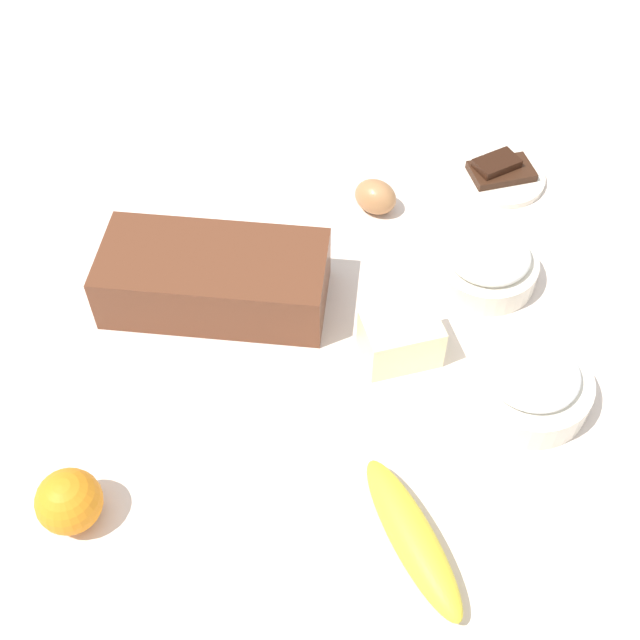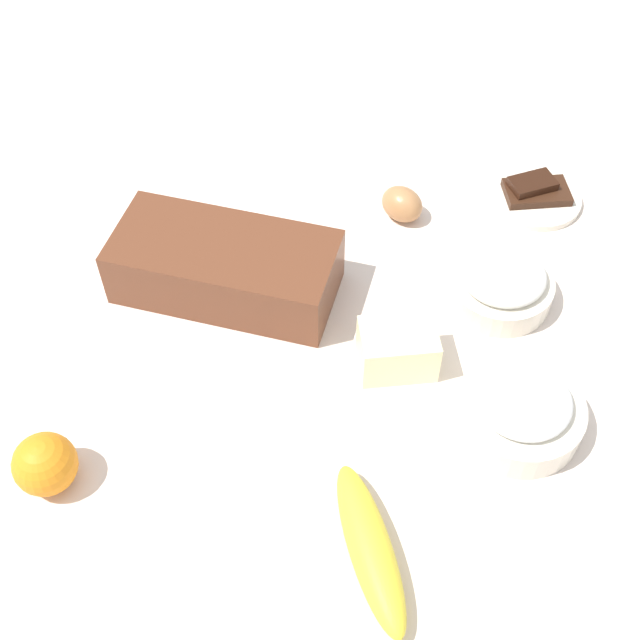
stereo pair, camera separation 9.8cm
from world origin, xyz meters
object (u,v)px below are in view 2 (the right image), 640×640
Objects in this scene: butter_block at (397,349)px; egg_near_butter at (402,204)px; orange_fruit at (45,464)px; sugar_bowl at (520,409)px; loaf_pan at (225,266)px; chocolate_plate at (535,195)px; banana at (370,547)px; flour_bowl at (501,283)px.

butter_block is 1.47× the size of egg_near_butter.
sugar_bowl is at bearing -166.65° from orange_fruit.
loaf_pan is 0.25m from butter_block.
butter_block is 0.26m from egg_near_butter.
orange_fruit is at bearing 13.35° from sugar_bowl.
butter_block is at bearing -152.35° from orange_fruit.
chocolate_plate is (-0.41, -0.21, -0.03)m from loaf_pan.
butter_block is (-0.02, -0.25, 0.01)m from banana.
banana is 0.51m from egg_near_butter.
butter_block is at bearing -94.28° from banana.
flour_bowl is at bearing -86.15° from sugar_bowl.
flour_bowl reaches higher than banana.
butter_block reaches higher than egg_near_butter.
orange_fruit is (0.51, 0.12, 0.00)m from sugar_bowl.
sugar_bowl is at bearing 82.95° from chocolate_plate.
flour_bowl is 2.18× the size of egg_near_butter.
loaf_pan is 0.40m from sugar_bowl.
sugar_bowl is 2.10× the size of orange_fruit.
orange_fruit is at bearing -8.81° from banana.
sugar_bowl is (-0.36, 0.17, -0.01)m from loaf_pan.
orange_fruit reaches higher than flour_bowl.
loaf_pan reaches higher than orange_fruit.
banana is (-0.20, 0.35, -0.02)m from loaf_pan.
loaf_pan reaches higher than sugar_bowl.
banana is (0.16, 0.17, -0.01)m from sugar_bowl.
loaf_pan is at bearing -59.64° from banana.
banana is 0.25m from butter_block.
loaf_pan is 2.29× the size of chocolate_plate.
chocolate_plate is at bearing -120.99° from butter_block.
egg_near_butter is (-0.22, -0.16, -0.02)m from loaf_pan.
egg_near_butter is 0.20m from chocolate_plate.
sugar_bowl is 0.16m from butter_block.
loaf_pan is 4.34× the size of orange_fruit.
chocolate_plate is at bearing -137.70° from orange_fruit.
loaf_pan is 0.33m from orange_fruit.
egg_near_butter is at bearing -128.88° from orange_fruit.
banana is (0.15, 0.36, -0.01)m from flour_bowl.
butter_block reaches higher than banana.
loaf_pan is 3.31× the size of butter_block.
loaf_pan reaches higher than butter_block.
butter_block is (0.13, 0.12, 0.00)m from flour_bowl.
butter_block is at bearing -27.18° from sugar_bowl.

